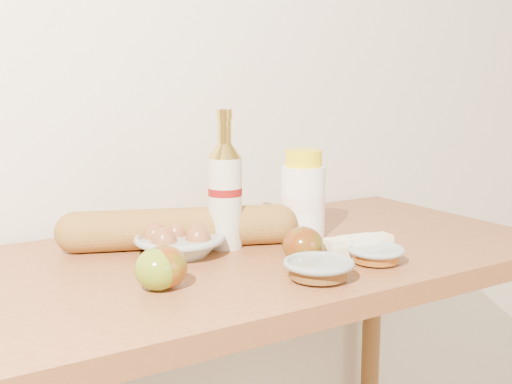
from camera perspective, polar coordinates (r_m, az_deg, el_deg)
back_wall at (r=1.46m, az=-7.66°, el=13.02°), size 3.50×0.02×2.60m
table at (r=1.25m, az=-0.74°, el=-10.80°), size 1.20×0.60×0.90m
bourbon_bottle at (r=1.23m, az=-2.76°, el=-0.03°), size 0.09×0.09×0.27m
cream_bottle at (r=1.32m, az=4.21°, el=-0.43°), size 0.10×0.10×0.18m
egg_bowl at (r=1.20m, az=-6.85°, el=-4.46°), size 0.20×0.20×0.06m
baguette at (r=1.25m, az=-6.81°, el=-3.19°), size 0.46×0.24×0.08m
apple_yellowgreen at (r=1.01m, az=-8.72°, el=-6.77°), size 0.09×0.09×0.07m
apple_redgreen_front at (r=1.02m, az=-8.20°, el=-6.62°), size 0.09×0.09×0.07m
apple_redgreen_right at (r=1.14m, az=4.20°, el=-4.76°), size 0.08×0.08×0.07m
sugar_bowl at (r=1.06m, az=5.58°, el=-6.85°), size 0.14×0.14×0.03m
syrup_bowl at (r=1.16m, az=10.60°, el=-5.50°), size 0.11×0.11×0.03m
butter_stick at (r=1.20m, az=9.08°, el=-4.80°), size 0.14×0.06×0.04m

